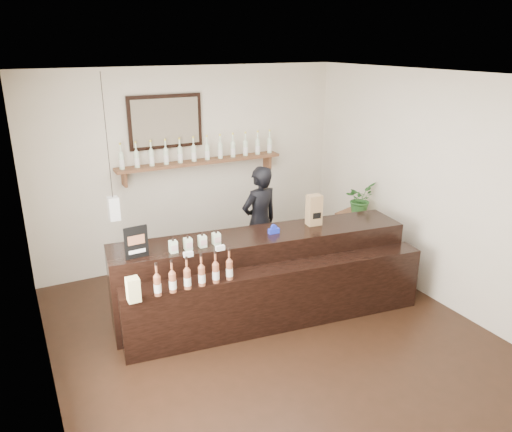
% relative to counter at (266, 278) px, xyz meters
% --- Properties ---
extents(ground, '(5.00, 5.00, 0.00)m').
position_rel_counter_xyz_m(ground, '(-0.18, -0.57, -0.46)').
color(ground, black).
rests_on(ground, ground).
extents(room_shell, '(5.00, 5.00, 5.00)m').
position_rel_counter_xyz_m(room_shell, '(-0.18, -0.57, 1.24)').
color(room_shell, beige).
rests_on(room_shell, ground).
extents(back_wall_decor, '(2.66, 0.96, 1.69)m').
position_rel_counter_xyz_m(back_wall_decor, '(-0.33, 1.80, 1.30)').
color(back_wall_decor, brown).
rests_on(back_wall_decor, ground).
extents(counter, '(3.55, 1.35, 1.14)m').
position_rel_counter_xyz_m(counter, '(0.00, 0.00, 0.00)').
color(counter, black).
rests_on(counter, ground).
extents(promo_sign, '(0.25, 0.04, 0.35)m').
position_rel_counter_xyz_m(promo_sign, '(-1.45, 0.12, 0.69)').
color(promo_sign, black).
rests_on(promo_sign, counter).
extents(paper_bag, '(0.18, 0.15, 0.38)m').
position_rel_counter_xyz_m(paper_bag, '(0.73, 0.11, 0.71)').
color(paper_bag, olive).
rests_on(paper_bag, counter).
extents(tape_dispenser, '(0.13, 0.05, 0.11)m').
position_rel_counter_xyz_m(tape_dispenser, '(0.15, 0.08, 0.56)').
color(tape_dispenser, '#1929B4').
rests_on(tape_dispenser, counter).
extents(side_cabinet, '(0.55, 0.64, 0.79)m').
position_rel_counter_xyz_m(side_cabinet, '(1.82, 0.61, -0.07)').
color(side_cabinet, brown).
rests_on(side_cabinet, ground).
extents(potted_plant, '(0.53, 0.51, 0.46)m').
position_rel_counter_xyz_m(potted_plant, '(1.82, 0.61, 0.55)').
color(potted_plant, '#2E6528').
rests_on(potted_plant, side_cabinet).
extents(shopkeeper, '(0.71, 0.53, 1.76)m').
position_rel_counter_xyz_m(shopkeeper, '(0.43, 0.98, 0.42)').
color(shopkeeper, black).
rests_on(shopkeeper, ground).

